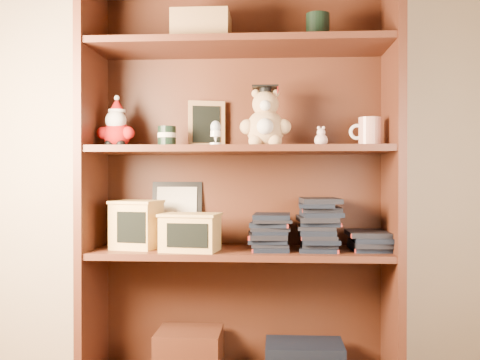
{
  "coord_description": "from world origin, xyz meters",
  "views": [
    {
      "loc": [
        0.07,
        -0.87,
        0.84
      ],
      "look_at": [
        -0.07,
        1.3,
        0.82
      ],
      "focal_mm": 42.0,
      "sensor_mm": 36.0,
      "label": 1
    }
  ],
  "objects_px": {
    "treats_box": "(137,224)",
    "teacher_mug": "(369,132)",
    "bookcase": "(240,190)",
    "grad_teddy_bear": "(265,123)"
  },
  "relations": [
    {
      "from": "treats_box",
      "to": "teacher_mug",
      "type": "bearing_deg",
      "value": 0.05
    },
    {
      "from": "bookcase",
      "to": "grad_teddy_bear",
      "type": "bearing_deg",
      "value": -29.68
    },
    {
      "from": "bookcase",
      "to": "grad_teddy_bear",
      "type": "height_order",
      "value": "bookcase"
    },
    {
      "from": "grad_teddy_bear",
      "to": "teacher_mug",
      "type": "distance_m",
      "value": 0.4
    },
    {
      "from": "bookcase",
      "to": "treats_box",
      "type": "bearing_deg",
      "value": -172.78
    },
    {
      "from": "teacher_mug",
      "to": "treats_box",
      "type": "distance_m",
      "value": 0.97
    },
    {
      "from": "bookcase",
      "to": "teacher_mug",
      "type": "xyz_separation_m",
      "value": [
        0.5,
        -0.05,
        0.23
      ]
    },
    {
      "from": "bookcase",
      "to": "grad_teddy_bear",
      "type": "relative_size",
      "value": 6.66
    },
    {
      "from": "bookcase",
      "to": "treats_box",
      "type": "height_order",
      "value": "bookcase"
    },
    {
      "from": "teacher_mug",
      "to": "treats_box",
      "type": "relative_size",
      "value": 0.62
    }
  ]
}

